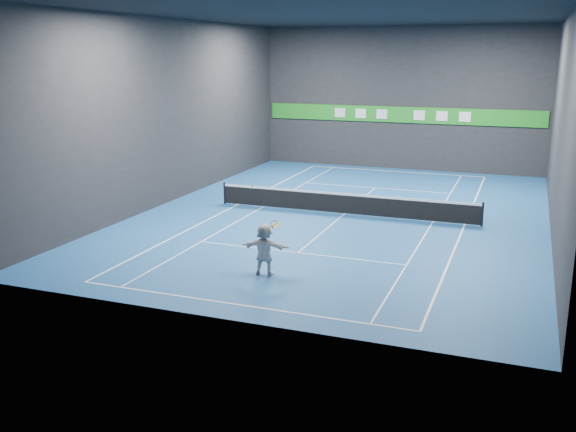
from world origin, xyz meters
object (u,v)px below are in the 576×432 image
at_px(tennis_ball, 253,186).
at_px(tennis_net, 344,203).
at_px(tennis_racket, 273,225).
at_px(player, 264,249).

xyz_separation_m(tennis_ball, tennis_net, (0.68, 9.01, -2.50)).
height_order(tennis_ball, tennis_racket, tennis_ball).
height_order(tennis_ball, tennis_net, tennis_ball).
bearing_deg(tennis_racket, tennis_net, 90.38).
distance_m(player, tennis_net, 9.07).
height_order(player, tennis_ball, tennis_ball).
height_order(tennis_net, tennis_racket, tennis_racket).
bearing_deg(player, tennis_racket, -179.50).
bearing_deg(tennis_net, tennis_ball, -94.32).
bearing_deg(tennis_net, player, -91.65).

